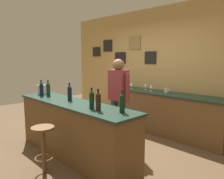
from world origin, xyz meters
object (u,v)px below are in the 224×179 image
(wine_bottle_a, at_px, (41,89))
(ice_bucket, at_px, (42,89))
(wine_bottle_f, at_px, (122,102))
(wine_glass_b, at_px, (146,85))
(coffee_mug, at_px, (166,90))
(bar_stool, at_px, (43,142))
(wine_bottle_e, at_px, (98,101))
(wine_glass_c, at_px, (151,86))
(wine_bottle_d, at_px, (92,99))
(wine_glass_a, at_px, (131,84))
(wine_bottle_b, at_px, (48,89))
(wine_bottle_c, at_px, (70,93))
(bartender, at_px, (118,96))

(wine_bottle_a, relative_size, ice_bucket, 1.63)
(wine_bottle_f, relative_size, wine_glass_b, 1.97)
(wine_bottle_a, bearing_deg, coffee_mug, 57.85)
(bar_stool, height_order, wine_bottle_a, wine_bottle_a)
(wine_bottle_e, distance_m, ice_bucket, 1.85)
(bar_stool, bearing_deg, coffee_mug, 83.89)
(wine_bottle_f, distance_m, wine_glass_c, 2.14)
(wine_bottle_d, relative_size, wine_glass_b, 1.97)
(wine_glass_a, height_order, coffee_mug, wine_glass_a)
(bar_stool, bearing_deg, wine_bottle_a, 153.46)
(wine_bottle_e, xyz_separation_m, coffee_mug, (-0.28, 2.16, -0.11))
(bar_stool, relative_size, ice_bucket, 3.62)
(wine_bottle_d, height_order, wine_glass_a, wine_bottle_d)
(wine_glass_a, xyz_separation_m, coffee_mug, (0.92, 0.08, -0.06))
(bar_stool, relative_size, wine_bottle_b, 2.22)
(wine_bottle_e, relative_size, coffee_mug, 2.45)
(wine_bottle_f, bearing_deg, ice_bucket, -178.58)
(wine_bottle_f, relative_size, coffee_mug, 2.45)
(wine_bottle_d, height_order, coffee_mug, wine_bottle_d)
(wine_bottle_c, relative_size, wine_glass_b, 1.97)
(bar_stool, bearing_deg, wine_bottle_e, 43.33)
(wine_bottle_d, bearing_deg, bartender, 112.83)
(wine_bottle_c, xyz_separation_m, wine_bottle_d, (0.73, -0.11, 0.00))
(wine_bottle_b, distance_m, wine_glass_a, 2.03)
(wine_bottle_d, relative_size, wine_glass_a, 1.97)
(wine_bottle_e, relative_size, wine_glass_c, 1.97)
(wine_bottle_d, relative_size, wine_bottle_f, 1.00)
(wine_bottle_e, relative_size, ice_bucket, 1.63)
(wine_bottle_c, relative_size, wine_bottle_f, 1.00)
(bar_stool, height_order, wine_bottle_e, wine_bottle_e)
(bar_stool, distance_m, wine_bottle_c, 0.95)
(wine_bottle_b, distance_m, wine_bottle_f, 1.83)
(bar_stool, distance_m, wine_bottle_a, 1.34)
(wine_glass_a, relative_size, wine_glass_b, 1.00)
(wine_bottle_a, xyz_separation_m, wine_glass_b, (0.80, 2.18, -0.05))
(bar_stool, bearing_deg, ice_bucket, 153.02)
(bar_stool, height_order, wine_bottle_c, wine_bottle_c)
(wine_bottle_c, bearing_deg, bartender, 68.62)
(wine_glass_a, bearing_deg, wine_bottle_e, -60.04)
(wine_glass_b, bearing_deg, ice_bucket, -115.90)
(wine_bottle_f, bearing_deg, wine_glass_a, 127.89)
(bartender, relative_size, wine_bottle_d, 5.29)
(wine_bottle_f, height_order, coffee_mug, wine_bottle_f)
(wine_bottle_e, distance_m, wine_glass_c, 2.18)
(wine_bottle_a, distance_m, wine_bottle_f, 1.95)
(wine_glass_b, xyz_separation_m, wine_glass_c, (0.22, -0.08, 0.00))
(wine_bottle_c, xyz_separation_m, wine_glass_c, (0.26, 1.97, -0.05))
(wine_bottle_d, relative_size, ice_bucket, 1.63)
(bartender, relative_size, wine_glass_a, 10.45)
(bar_stool, distance_m, wine_bottle_f, 1.26)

